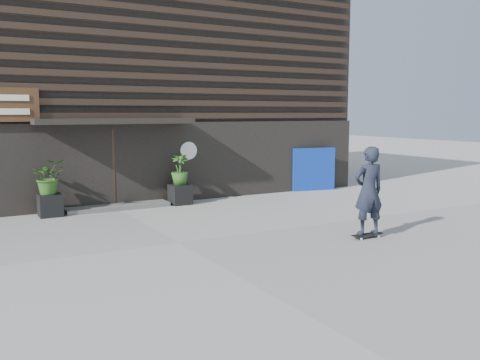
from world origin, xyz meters
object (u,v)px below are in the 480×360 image
planter_pot_left (50,205)px  skateboarder (369,191)px  planter_pot_right (180,195)px  blue_tarp (314,169)px

planter_pot_left → skateboarder: size_ratio=0.29×
planter_pot_right → blue_tarp: bearing=3.2°
planter_pot_left → blue_tarp: 9.14m
planter_pot_left → blue_tarp: blue_tarp is taller
planter_pot_right → skateboarder: bearing=-72.2°
planter_pot_left → planter_pot_right: same height
blue_tarp → skateboarder: 7.23m
planter_pot_left → skateboarder: (5.75, -6.09, 0.77)m
planter_pot_right → planter_pot_left: bearing=180.0°
planter_pot_right → blue_tarp: size_ratio=0.37×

